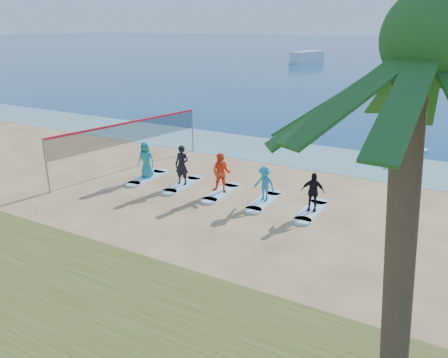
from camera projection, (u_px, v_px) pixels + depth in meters
The scene contains 17 objects.
ground at pixel (212, 225), 16.18m from camera, with size 600.00×600.00×0.00m, color tan.
shallow_water at pixel (306, 155), 24.82m from camera, with size 600.00×600.00×0.00m, color teal.
volleyball_net at pixel (129, 133), 21.90m from camera, with size 1.91×8.90×2.50m.
palm_tree at pixel (432, 44), 6.40m from camera, with size 5.60×5.60×8.04m.
paddleboard at pixel (412, 154), 24.93m from camera, with size 0.70×3.00×0.12m, color silver.
paddleboarder at pixel (414, 138), 24.61m from camera, with size 1.65×0.53×1.78m, color tan.
boat_offshore_a at pixel (307, 62), 86.42m from camera, with size 2.51×8.98×2.13m, color silver.
surfboard_0 at pixel (147, 178), 21.10m from camera, with size 0.70×2.20×0.09m, color #A4E6FF.
student_0 at pixel (146, 160), 20.79m from camera, with size 0.85×0.55×1.74m, color teal.
surfboard_1 at pixel (183, 185), 20.15m from camera, with size 0.70×2.20×0.09m, color #A4E6FF.
student_1 at pixel (182, 165), 19.83m from camera, with size 0.66×0.44×1.82m, color black.
surfboard_2 at pixel (221, 193), 19.21m from camera, with size 0.70×2.20×0.09m, color #A4E6FF.
student_2 at pixel (221, 173), 18.90m from camera, with size 0.85×0.66×1.75m, color #FF461A.
surfboard_3 at pixel (264, 201), 18.26m from camera, with size 0.70×2.20×0.09m, color #A4E6FF.
student_3 at pixel (265, 184), 18.00m from camera, with size 0.97×0.55×1.49m, color teal.
surfboard_4 at pixel (311, 211), 17.31m from camera, with size 0.70×2.20×0.09m, color #A4E6FF.
student_4 at pixel (313, 192), 17.04m from camera, with size 0.91×0.38×1.55m, color black.
Camera 1 is at (7.53, -12.61, 7.02)m, focal length 35.00 mm.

